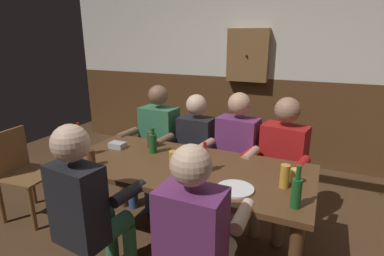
{
  "coord_description": "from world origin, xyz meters",
  "views": [
    {
      "loc": [
        0.94,
        -2.0,
        1.73
      ],
      "look_at": [
        0.0,
        0.1,
        1.04
      ],
      "focal_mm": 28.23,
      "sensor_mm": 36.0,
      "label": 1
    }
  ],
  "objects_px": {
    "pint_glass_4": "(151,140)",
    "dining_table": "(185,177)",
    "bottle_2": "(205,161)",
    "person_5": "(197,237)",
    "pint_glass_2": "(295,176)",
    "person_1": "(193,148)",
    "table_candle": "(195,153)",
    "pint_glass_0": "(173,160)",
    "wall_dart_cabinet": "(248,55)",
    "person_0": "(156,139)",
    "bottle_0": "(153,143)",
    "condiment_caddy": "(117,145)",
    "plate_0": "(235,189)",
    "person_2": "(234,152)",
    "person_4": "(88,205)",
    "bottle_3": "(80,143)",
    "pint_glass_3": "(285,176)",
    "person_3": "(281,158)",
    "bottle_1": "(296,191)",
    "pint_glass_1": "(91,158)",
    "chair_empty_near_left": "(22,171)"
  },
  "relations": [
    {
      "from": "person_1",
      "to": "person_5",
      "type": "relative_size",
      "value": 0.96
    },
    {
      "from": "pint_glass_0",
      "to": "person_2",
      "type": "bearing_deg",
      "value": 70.46
    },
    {
      "from": "person_4",
      "to": "pint_glass_1",
      "type": "height_order",
      "value": "person_4"
    },
    {
      "from": "person_1",
      "to": "condiment_caddy",
      "type": "xyz_separation_m",
      "value": [
        -0.5,
        -0.55,
        0.14
      ]
    },
    {
      "from": "condiment_caddy",
      "to": "pint_glass_3",
      "type": "height_order",
      "value": "pint_glass_3"
    },
    {
      "from": "person_1",
      "to": "person_3",
      "type": "xyz_separation_m",
      "value": [
        0.86,
        0.01,
        0.03
      ]
    },
    {
      "from": "bottle_3",
      "to": "pint_glass_1",
      "type": "distance_m",
      "value": 0.26
    },
    {
      "from": "person_5",
      "to": "wall_dart_cabinet",
      "type": "distance_m",
      "value": 2.99
    },
    {
      "from": "pint_glass_4",
      "to": "bottle_2",
      "type": "bearing_deg",
      "value": -24.42
    },
    {
      "from": "person_5",
      "to": "person_4",
      "type": "bearing_deg",
      "value": -179.75
    },
    {
      "from": "pint_glass_3",
      "to": "person_5",
      "type": "bearing_deg",
      "value": -121.38
    },
    {
      "from": "bottle_3",
      "to": "wall_dart_cabinet",
      "type": "distance_m",
      "value": 2.56
    },
    {
      "from": "bottle_0",
      "to": "person_2",
      "type": "bearing_deg",
      "value": 42.35
    },
    {
      "from": "person_4",
      "to": "bottle_2",
      "type": "distance_m",
      "value": 0.85
    },
    {
      "from": "pint_glass_4",
      "to": "dining_table",
      "type": "bearing_deg",
      "value": -28.37
    },
    {
      "from": "bottle_2",
      "to": "pint_glass_4",
      "type": "bearing_deg",
      "value": 155.58
    },
    {
      "from": "person_1",
      "to": "pint_glass_4",
      "type": "distance_m",
      "value": 0.51
    },
    {
      "from": "person_1",
      "to": "wall_dart_cabinet",
      "type": "bearing_deg",
      "value": -93.51
    },
    {
      "from": "pint_glass_1",
      "to": "pint_glass_4",
      "type": "xyz_separation_m",
      "value": [
        0.21,
        0.54,
        0.01
      ]
    },
    {
      "from": "person_2",
      "to": "bottle_2",
      "type": "distance_m",
      "value": 0.73
    },
    {
      "from": "person_3",
      "to": "table_candle",
      "type": "bearing_deg",
      "value": 47.54
    },
    {
      "from": "table_candle",
      "to": "condiment_caddy",
      "type": "relative_size",
      "value": 0.57
    },
    {
      "from": "wall_dart_cabinet",
      "to": "pint_glass_3",
      "type": "bearing_deg",
      "value": -69.4
    },
    {
      "from": "bottle_2",
      "to": "pint_glass_0",
      "type": "bearing_deg",
      "value": -170.62
    },
    {
      "from": "person_1",
      "to": "table_candle",
      "type": "distance_m",
      "value": 0.55
    },
    {
      "from": "bottle_3",
      "to": "pint_glass_3",
      "type": "bearing_deg",
      "value": 4.2
    },
    {
      "from": "person_1",
      "to": "table_candle",
      "type": "height_order",
      "value": "person_1"
    },
    {
      "from": "person_5",
      "to": "pint_glass_2",
      "type": "xyz_separation_m",
      "value": [
        0.43,
        0.7,
        0.14
      ]
    },
    {
      "from": "person_1",
      "to": "table_candle",
      "type": "xyz_separation_m",
      "value": [
        0.23,
        -0.47,
        0.15
      ]
    },
    {
      "from": "person_3",
      "to": "pint_glass_0",
      "type": "distance_m",
      "value": 1.04
    },
    {
      "from": "dining_table",
      "to": "table_candle",
      "type": "height_order",
      "value": "table_candle"
    },
    {
      "from": "chair_empty_near_left",
      "to": "bottle_2",
      "type": "height_order",
      "value": "bottle_2"
    },
    {
      "from": "person_0",
      "to": "bottle_0",
      "type": "bearing_deg",
      "value": 122.85
    },
    {
      "from": "pint_glass_4",
      "to": "bottle_0",
      "type": "bearing_deg",
      "value": -51.7
    },
    {
      "from": "person_0",
      "to": "pint_glass_0",
      "type": "distance_m",
      "value": 0.97
    },
    {
      "from": "person_0",
      "to": "bottle_1",
      "type": "distance_m",
      "value": 1.79
    },
    {
      "from": "pint_glass_0",
      "to": "wall_dart_cabinet",
      "type": "xyz_separation_m",
      "value": [
        -0.03,
        2.26,
        0.66
      ]
    },
    {
      "from": "bottle_0",
      "to": "bottle_1",
      "type": "bearing_deg",
      "value": -19.08
    },
    {
      "from": "person_3",
      "to": "chair_empty_near_left",
      "type": "relative_size",
      "value": 1.4
    },
    {
      "from": "person_2",
      "to": "person_4",
      "type": "relative_size",
      "value": 0.99
    },
    {
      "from": "person_1",
      "to": "bottle_2",
      "type": "distance_m",
      "value": 0.84
    },
    {
      "from": "plate_0",
      "to": "bottle_2",
      "type": "distance_m",
      "value": 0.35
    },
    {
      "from": "chair_empty_near_left",
      "to": "bottle_3",
      "type": "xyz_separation_m",
      "value": [
        0.8,
        -0.0,
        0.41
      ]
    },
    {
      "from": "person_4",
      "to": "table_candle",
      "type": "distance_m",
      "value": 0.94
    },
    {
      "from": "person_4",
      "to": "bottle_3",
      "type": "distance_m",
      "value": 0.73
    },
    {
      "from": "person_0",
      "to": "person_1",
      "type": "height_order",
      "value": "person_0"
    },
    {
      "from": "dining_table",
      "to": "bottle_0",
      "type": "distance_m",
      "value": 0.44
    },
    {
      "from": "person_0",
      "to": "pint_glass_4",
      "type": "distance_m",
      "value": 0.49
    },
    {
      "from": "pint_glass_1",
      "to": "pint_glass_3",
      "type": "bearing_deg",
      "value": 9.71
    },
    {
      "from": "bottle_0",
      "to": "bottle_1",
      "type": "distance_m",
      "value": 1.29
    }
  ]
}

